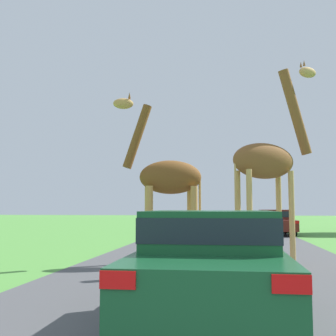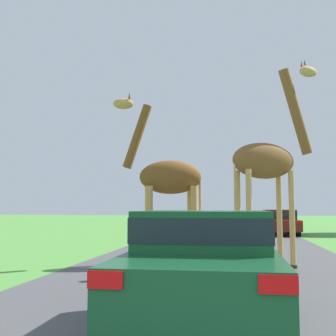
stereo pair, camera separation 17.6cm
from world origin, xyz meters
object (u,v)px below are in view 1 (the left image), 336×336
Objects in this scene: giraffe_near_road at (167,183)px; car_lead_maroon at (211,262)px; giraffe_companion at (269,161)px; car_queue_right at (185,222)px; car_queue_left at (275,221)px.

car_lead_maroon is at bearing -179.38° from giraffe_near_road.
giraffe_companion is at bearing -108.81° from giraffe_near_road.
car_queue_right is at bearing 163.02° from giraffe_companion.
car_lead_maroon is 19.98m from car_queue_right.
car_queue_right is at bearing 96.72° from car_lead_maroon.
giraffe_near_road is 1.17× the size of car_queue_right.
giraffe_near_road is 14.43m from car_queue_right.
giraffe_near_road is 2.79m from giraffe_companion.
giraffe_companion is 13.99m from car_queue_left.
car_lead_maroon is at bearing -83.28° from car_queue_right.
giraffe_near_road reaches higher than car_queue_right.
giraffe_companion reaches higher than car_lead_maroon.
giraffe_near_road is 1.14× the size of car_lead_maroon.
giraffe_companion is 5.78m from car_lead_maroon.
car_queue_left is (2.93, 19.04, -0.04)m from car_lead_maroon.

